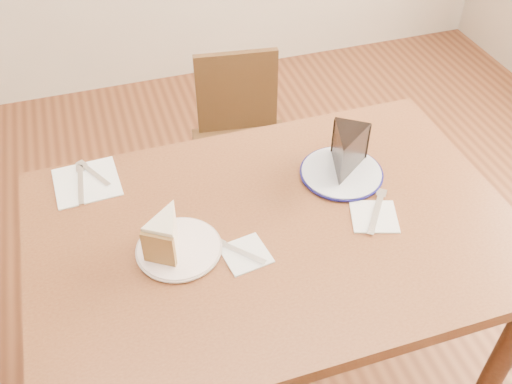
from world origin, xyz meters
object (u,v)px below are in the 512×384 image
Objects in this scene: chocolate_cake at (346,155)px; chair_far at (242,144)px; plate_cream at (179,249)px; plate_navy at (341,173)px; table at (274,252)px; carrot_cake at (168,232)px.

chair_far is at bearing -45.35° from chocolate_cake.
plate_navy is at bearing 15.59° from plate_cream.
plate_cream and plate_navy have the same top height.
carrot_cake reaches higher than table.
plate_cream is at bearing -164.41° from plate_navy.
table is 8.75× the size of chocolate_cake.
plate_navy is at bearing 28.02° from table.
carrot_cake is 0.52m from chocolate_cake.
chair_far is 7.12× the size of carrot_cake.
chocolate_cake is (0.11, -0.62, 0.40)m from chair_far.
carrot_cake is (-0.02, 0.02, 0.05)m from plate_cream.
table is 0.29m from plate_navy.
table is at bearing 62.91° from chocolate_cake.
table is 0.80m from chair_far.
table is 5.56× the size of plate_navy.
plate_cream is (-0.38, -0.76, 0.34)m from chair_far.
chocolate_cake is at bearing 46.27° from carrot_cake.
table is at bearing 87.21° from chair_far.
plate_cream is at bearing 70.96° from chair_far.
chair_far is 0.75m from chocolate_cake.
plate_cream is 0.50m from plate_navy.
chocolate_cake is (0.01, 0.00, 0.06)m from plate_navy.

